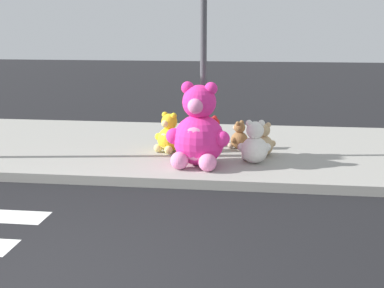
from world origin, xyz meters
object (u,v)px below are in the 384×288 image
plush_brown (239,137)px  plush_red (213,133)px  plush_yellow (169,136)px  plush_pink_large (199,133)px  plush_white (254,146)px  plush_tan (263,142)px  sign_pole (203,57)px

plush_brown → plush_red: (-0.50, 0.23, 0.01)m
plush_red → plush_yellow: (-0.74, -0.62, 0.06)m
plush_pink_large → plush_brown: plush_pink_large is taller
plush_yellow → plush_pink_large: bearing=-53.8°
plush_pink_large → plush_white: plush_pink_large is taller
plush_white → plush_tan: 0.52m
sign_pole → plush_pink_large: sign_pole is taller
plush_pink_large → sign_pole: bearing=89.1°
plush_red → plush_tan: plush_tan is taller
plush_white → plush_yellow: (-1.53, 0.58, -0.00)m
plush_pink_large → plush_red: (0.10, 1.49, -0.32)m
plush_white → plush_tan: size_ratio=1.22×
plush_red → plush_pink_large: bearing=-93.8°
plush_white → plush_red: bearing=123.5°
sign_pole → plush_red: 1.73m
sign_pole → plush_red: (0.09, 0.90, -1.48)m
plush_brown → plush_tan: size_ratio=0.88×
plush_brown → plush_yellow: size_ratio=0.73×
plush_yellow → plush_tan: bearing=-2.7°
sign_pole → plush_brown: size_ratio=6.16×
sign_pole → plush_yellow: bearing=156.4°
plush_tan → plush_pink_large: bearing=-142.4°
plush_white → plush_yellow: 1.64m
plush_white → plush_tan: plush_white is taller
plush_tan → plush_white: bearing=-105.5°
sign_pole → plush_tan: sign_pole is taller
plush_pink_large → plush_yellow: (-0.64, 0.87, -0.26)m
plush_red → sign_pole: bearing=-95.6°
plush_brown → plush_white: 1.01m
plush_tan → plush_yellow: (-1.67, 0.08, 0.05)m
plush_pink_large → plush_red: bearing=86.2°
plush_yellow → plush_red: bearing=40.0°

